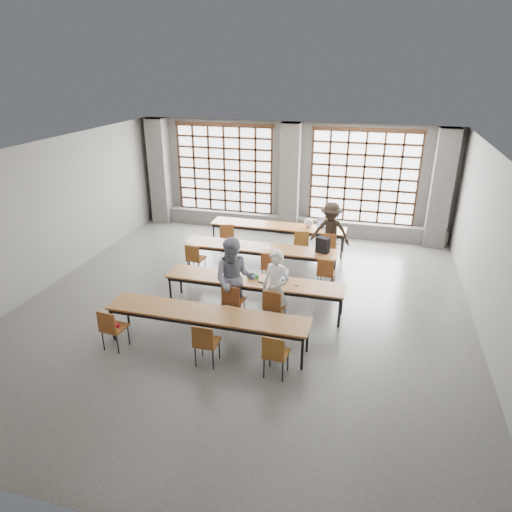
# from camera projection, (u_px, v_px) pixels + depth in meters

# --- Properties ---
(floor) EXTENTS (11.00, 11.00, 0.00)m
(floor) POSITION_uv_depth(u_px,v_px,m) (243.00, 307.00, 10.46)
(floor) COLOR #484846
(floor) RESTS_ON ground
(ceiling) EXTENTS (11.00, 11.00, 0.00)m
(ceiling) POSITION_uv_depth(u_px,v_px,m) (241.00, 153.00, 9.09)
(ceiling) COLOR silver
(ceiling) RESTS_ON floor
(wall_back) EXTENTS (10.00, 0.00, 10.00)m
(wall_back) POSITION_uv_depth(u_px,v_px,m) (292.00, 178.00, 14.66)
(wall_back) COLOR slate
(wall_back) RESTS_ON floor
(wall_front) EXTENTS (10.00, 0.00, 10.00)m
(wall_front) POSITION_uv_depth(u_px,v_px,m) (95.00, 408.00, 4.89)
(wall_front) COLOR slate
(wall_front) RESTS_ON floor
(wall_left) EXTENTS (0.00, 11.00, 11.00)m
(wall_left) POSITION_uv_depth(u_px,v_px,m) (44.00, 216.00, 10.98)
(wall_left) COLOR slate
(wall_left) RESTS_ON floor
(wall_right) EXTENTS (0.00, 11.00, 11.00)m
(wall_right) POSITION_uv_depth(u_px,v_px,m) (497.00, 259.00, 8.57)
(wall_right) COLOR slate
(wall_right) RESTS_ON floor
(column_left) EXTENTS (0.60, 0.55, 3.50)m
(column_left) POSITION_uv_depth(u_px,v_px,m) (160.00, 171.00, 15.49)
(column_left) COLOR #565654
(column_left) RESTS_ON floor
(column_mid) EXTENTS (0.60, 0.55, 3.50)m
(column_mid) POSITION_uv_depth(u_px,v_px,m) (290.00, 180.00, 14.41)
(column_mid) COLOR #565654
(column_mid) RESTS_ON floor
(column_right) EXTENTS (0.60, 0.55, 3.50)m
(column_right) POSITION_uv_depth(u_px,v_px,m) (441.00, 189.00, 13.32)
(column_right) COLOR #565654
(column_right) RESTS_ON floor
(window_left) EXTENTS (3.32, 0.12, 3.00)m
(window_left) POSITION_uv_depth(u_px,v_px,m) (225.00, 170.00, 15.07)
(window_left) COLOR white
(window_left) RESTS_ON wall_back
(window_right) EXTENTS (3.32, 0.12, 3.00)m
(window_right) POSITION_uv_depth(u_px,v_px,m) (363.00, 178.00, 13.99)
(window_right) COLOR white
(window_right) RESTS_ON wall_back
(sill_ledge) EXTENTS (9.80, 0.35, 0.50)m
(sill_ledge) POSITION_uv_depth(u_px,v_px,m) (289.00, 224.00, 15.07)
(sill_ledge) COLOR #565654
(sill_ledge) RESTS_ON floor
(desk_row_a) EXTENTS (4.00, 0.70, 0.73)m
(desk_row_a) POSITION_uv_depth(u_px,v_px,m) (278.00, 227.00, 13.50)
(desk_row_a) COLOR brown
(desk_row_a) RESTS_ON floor
(desk_row_b) EXTENTS (4.00, 0.70, 0.73)m
(desk_row_b) POSITION_uv_depth(u_px,v_px,m) (261.00, 249.00, 11.91)
(desk_row_b) COLOR brown
(desk_row_b) RESTS_ON floor
(desk_row_c) EXTENTS (4.00, 0.70, 0.73)m
(desk_row_c) POSITION_uv_depth(u_px,v_px,m) (254.00, 282.00, 10.11)
(desk_row_c) COLOR brown
(desk_row_c) RESTS_ON floor
(desk_row_d) EXTENTS (4.00, 0.70, 0.73)m
(desk_row_d) POSITION_uv_depth(u_px,v_px,m) (207.00, 316.00, 8.78)
(desk_row_d) COLOR brown
(desk_row_d) RESTS_ON floor
(chair_back_left) EXTENTS (0.52, 0.52, 0.88)m
(chair_back_left) POSITION_uv_depth(u_px,v_px,m) (227.00, 234.00, 13.32)
(chair_back_left) COLOR brown
(chair_back_left) RESTS_ON floor
(chair_back_mid) EXTENTS (0.50, 0.50, 0.88)m
(chair_back_mid) POSITION_uv_depth(u_px,v_px,m) (301.00, 241.00, 12.79)
(chair_back_mid) COLOR brown
(chair_back_mid) RESTS_ON floor
(chair_back_right) EXTENTS (0.44, 0.44, 0.88)m
(chair_back_right) POSITION_uv_depth(u_px,v_px,m) (329.00, 244.00, 12.60)
(chair_back_right) COLOR brown
(chair_back_right) RESTS_ON floor
(chair_mid_left) EXTENTS (0.45, 0.46, 0.88)m
(chair_mid_left) POSITION_uv_depth(u_px,v_px,m) (195.00, 257.00, 11.79)
(chair_mid_left) COLOR brown
(chair_mid_left) RESTS_ON floor
(chair_mid_centre) EXTENTS (0.43, 0.44, 0.88)m
(chair_mid_centre) POSITION_uv_depth(u_px,v_px,m) (270.00, 265.00, 11.31)
(chair_mid_centre) COLOR maroon
(chair_mid_centre) RESTS_ON floor
(chair_mid_right) EXTENTS (0.46, 0.46, 0.88)m
(chair_mid_right) POSITION_uv_depth(u_px,v_px,m) (326.00, 271.00, 10.97)
(chair_mid_right) COLOR brown
(chair_mid_right) RESTS_ON floor
(chair_front_left) EXTENTS (0.44, 0.45, 0.88)m
(chair_front_left) POSITION_uv_depth(u_px,v_px,m) (233.00, 299.00, 9.68)
(chair_front_left) COLOR brown
(chair_front_left) RESTS_ON floor
(chair_front_right) EXTENTS (0.47, 0.47, 0.88)m
(chair_front_right) POSITION_uv_depth(u_px,v_px,m) (274.00, 304.00, 9.46)
(chair_front_right) COLOR brown
(chair_front_right) RESTS_ON floor
(chair_near_left) EXTENTS (0.46, 0.47, 0.88)m
(chair_near_left) POSITION_uv_depth(u_px,v_px,m) (111.00, 326.00, 8.69)
(chair_near_left) COLOR brown
(chair_near_left) RESTS_ON floor
(chair_near_mid) EXTENTS (0.42, 0.43, 0.88)m
(chair_near_mid) POSITION_uv_depth(u_px,v_px,m) (205.00, 340.00, 8.23)
(chair_near_mid) COLOR brown
(chair_near_mid) RESTS_ON floor
(chair_near_right) EXTENTS (0.45, 0.45, 0.88)m
(chair_near_right) POSITION_uv_depth(u_px,v_px,m) (275.00, 351.00, 7.92)
(chair_near_right) COLOR brown
(chair_near_right) RESTS_ON floor
(student_male) EXTENTS (0.71, 0.58, 1.69)m
(student_male) POSITION_uv_depth(u_px,v_px,m) (276.00, 288.00, 9.45)
(student_male) COLOR white
(student_male) RESTS_ON floor
(student_female) EXTENTS (1.03, 0.88, 1.86)m
(student_female) POSITION_uv_depth(u_px,v_px,m) (234.00, 280.00, 9.64)
(student_female) COLOR #18204A
(student_female) RESTS_ON floor
(student_back) EXTENTS (1.17, 0.77, 1.69)m
(student_back) POSITION_uv_depth(u_px,v_px,m) (330.00, 232.00, 12.60)
(student_back) COLOR black
(student_back) RESTS_ON floor
(laptop_front) EXTENTS (0.37, 0.32, 0.26)m
(laptop_front) POSITION_uv_depth(u_px,v_px,m) (280.00, 278.00, 10.03)
(laptop_front) COLOR #BDBCC1
(laptop_front) RESTS_ON desk_row_c
(laptop_back) EXTENTS (0.44, 0.41, 0.26)m
(laptop_back) POSITION_uv_depth(u_px,v_px,m) (323.00, 226.00, 13.22)
(laptop_back) COLOR #B4B5B9
(laptop_back) RESTS_ON desk_row_a
(mouse) EXTENTS (0.11, 0.09, 0.04)m
(mouse) POSITION_uv_depth(u_px,v_px,m) (296.00, 284.00, 9.83)
(mouse) COLOR silver
(mouse) RESTS_ON desk_row_c
(green_box) EXTENTS (0.26, 0.13, 0.09)m
(green_box) POSITION_uv_depth(u_px,v_px,m) (253.00, 276.00, 10.15)
(green_box) COLOR green
(green_box) RESTS_ON desk_row_c
(phone) EXTENTS (0.14, 0.10, 0.01)m
(phone) POSITION_uv_depth(u_px,v_px,m) (261.00, 282.00, 9.95)
(phone) COLOR black
(phone) RESTS_ON desk_row_c
(paper_sheet_a) EXTENTS (0.33, 0.25, 0.00)m
(paper_sheet_a) POSITION_uv_depth(u_px,v_px,m) (239.00, 244.00, 12.08)
(paper_sheet_a) COLOR silver
(paper_sheet_a) RESTS_ON desk_row_b
(paper_sheet_b) EXTENTS (0.31, 0.22, 0.00)m
(paper_sheet_b) POSITION_uv_depth(u_px,v_px,m) (249.00, 246.00, 11.91)
(paper_sheet_b) COLOR silver
(paper_sheet_b) RESTS_ON desk_row_b
(paper_sheet_c) EXTENTS (0.32, 0.24, 0.00)m
(paper_sheet_c) POSITION_uv_depth(u_px,v_px,m) (264.00, 247.00, 11.86)
(paper_sheet_c) COLOR silver
(paper_sheet_c) RESTS_ON desk_row_b
(backpack) EXTENTS (0.37, 0.30, 0.40)m
(backpack) POSITION_uv_depth(u_px,v_px,m) (323.00, 245.00, 11.47)
(backpack) COLOR black
(backpack) RESTS_ON desk_row_b
(plastic_bag) EXTENTS (0.28, 0.23, 0.29)m
(plastic_bag) POSITION_uv_depth(u_px,v_px,m) (309.00, 223.00, 13.24)
(plastic_bag) COLOR white
(plastic_bag) RESTS_ON desk_row_a
(red_pouch) EXTENTS (0.21, 0.12, 0.06)m
(red_pouch) POSITION_uv_depth(u_px,v_px,m) (114.00, 325.00, 8.77)
(red_pouch) COLOR #A7141F
(red_pouch) RESTS_ON chair_near_left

